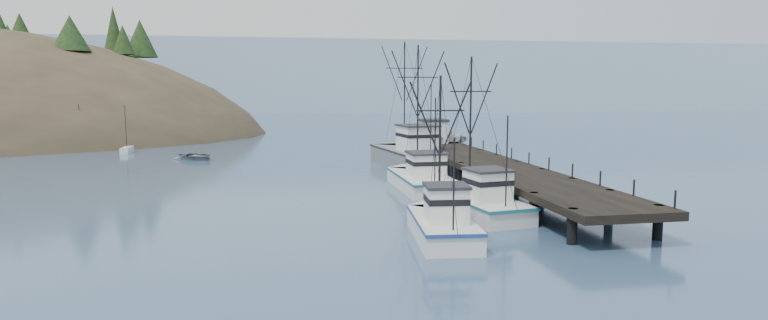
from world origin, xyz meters
The scene contains 12 objects.
ground centered at (0.00, 0.00, 0.00)m, with size 400.00×400.00×0.00m, color #2F4969.
pier centered at (14.00, 16.00, 1.69)m, with size 6.00×44.00×2.00m.
distant_ridge centered at (10.00, 170.00, 0.00)m, with size 360.00×40.00×26.00m, color #9EB2C6.
distant_ridge_far centered at (-40.00, 185.00, 0.00)m, with size 180.00×25.00×18.00m, color silver.
moored_sailboats centered at (-32.31, 56.93, 0.33)m, with size 19.41×21.17×6.35m.
trawler_near centered at (8.78, 4.36, 0.82)m, with size 4.96×10.81×10.95m.
trawler_mid centered at (4.75, -1.34, 0.82)m, with size 3.90×9.44×9.57m.
trawler_far centered at (7.55, 14.99, 0.82)m, with size 4.11×12.22×12.41m.
work_vessel centered at (9.84, 29.35, 1.23)m, with size 6.90×16.77×13.80m.
pier_shed centered at (13.75, 34.00, 3.42)m, with size 3.00×3.20×2.80m.
pickup_truck centered at (15.50, 34.00, 2.70)m, with size 2.32×5.04×1.40m, color silver.
motorboat centered at (-13.71, 39.44, 0.00)m, with size 3.92×5.49×1.14m, color slate.
Camera 1 is at (-4.50, -33.63, 8.63)m, focal length 28.00 mm.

